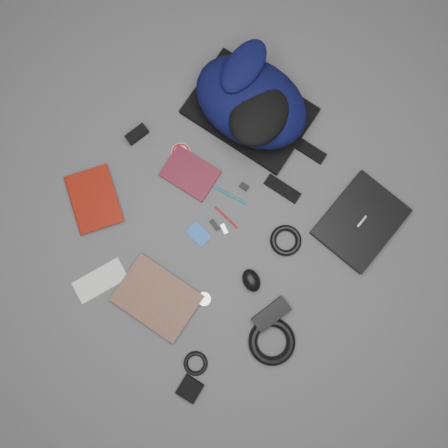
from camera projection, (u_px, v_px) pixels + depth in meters
ground at (224, 225)px, 1.68m from camera, size 4.00×4.00×0.00m
backpack at (251, 102)px, 1.63m from camera, size 0.49×0.59×0.21m
laptop at (361, 222)px, 1.67m from camera, size 0.36×0.31×0.03m
textbook_red at (72, 206)px, 1.68m from camera, size 0.24×0.28×0.03m
comic_book at (141, 322)px, 1.63m from camera, size 0.30×0.34×0.02m
envelope at (100, 281)px, 1.66m from camera, size 0.21×0.12×0.00m
dvd_case at (190, 173)px, 1.70m from camera, size 0.20×0.24×0.02m
compact_camera at (137, 134)px, 1.70m from camera, size 0.09×0.03×0.05m
sticker_disc at (181, 152)px, 1.72m from camera, size 0.08×0.08×0.00m
pen_teal at (231, 196)px, 1.69m from camera, size 0.07×0.14×0.01m
pen_red at (226, 217)px, 1.68m from camera, size 0.03×0.12×0.01m
id_badge at (199, 234)px, 1.68m from camera, size 0.07×0.10×0.00m
usb_black at (215, 225)px, 1.68m from camera, size 0.02×0.05×0.01m
usb_silver at (224, 229)px, 1.68m from camera, size 0.02×0.04×0.01m
key_fob at (244, 187)px, 1.70m from camera, size 0.03×0.04×0.01m
mouse at (251, 280)px, 1.64m from camera, size 0.08×0.10×0.05m
headphone_left at (204, 299)px, 1.65m from camera, size 0.06×0.06×0.01m
headphone_right at (192, 302)px, 1.65m from camera, size 0.05×0.05×0.01m
cable_coil at (286, 240)px, 1.67m from camera, size 0.14×0.14×0.02m
power_brick at (271, 314)px, 1.63m from camera, size 0.15×0.06×0.04m
power_cord_coil at (272, 342)px, 1.62m from camera, size 0.22×0.22×0.03m
pouch at (190, 389)px, 1.61m from camera, size 0.10×0.10×0.02m
earbud_coil at (196, 363)px, 1.62m from camera, size 0.10×0.10×0.02m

